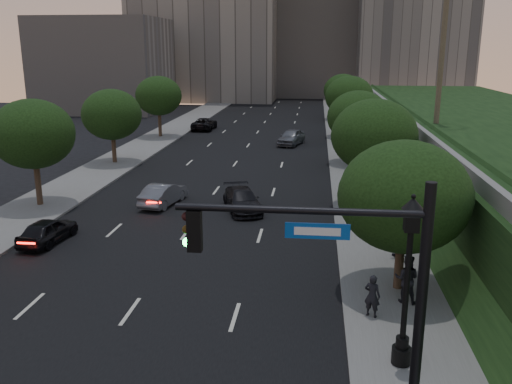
# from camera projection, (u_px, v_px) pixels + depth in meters

# --- Properties ---
(road_surface) EXTENTS (16.00, 140.00, 0.02)m
(road_surface) POSITION_uv_depth(u_px,v_px,m) (232.00, 169.00, 44.46)
(road_surface) COLOR black
(road_surface) RESTS_ON ground
(sidewalk_right) EXTENTS (4.50, 140.00, 0.15)m
(sidewalk_right) POSITION_uv_depth(u_px,v_px,m) (358.00, 171.00, 43.35)
(sidewalk_right) COLOR slate
(sidewalk_right) RESTS_ON ground
(sidewalk_left) EXTENTS (4.50, 140.00, 0.15)m
(sidewalk_left) POSITION_uv_depth(u_px,v_px,m) (111.00, 165.00, 45.53)
(sidewalk_left) COLOR slate
(sidewalk_left) RESTS_ON ground
(parapet_wall) EXTENTS (0.35, 90.00, 0.70)m
(parapet_wall) POSITION_uv_depth(u_px,v_px,m) (407.00, 122.00, 39.98)
(parapet_wall) COLOR slate
(parapet_wall) RESTS_ON embankment
(office_block_left) EXTENTS (26.00, 20.00, 32.00)m
(office_block_left) POSITION_uv_depth(u_px,v_px,m) (207.00, 12.00, 101.33)
(office_block_left) COLOR gray
(office_block_left) RESTS_ON ground
(office_block_mid) EXTENTS (22.00, 18.00, 26.00)m
(office_block_mid) POSITION_uv_depth(u_px,v_px,m) (315.00, 30.00, 109.58)
(office_block_mid) COLOR #A59F97
(office_block_mid) RESTS_ON ground
(office_block_right) EXTENTS (20.00, 22.00, 36.00)m
(office_block_right) POSITION_uv_depth(u_px,v_px,m) (412.00, 1.00, 100.61)
(office_block_right) COLOR gray
(office_block_right) RESTS_ON ground
(office_block_filler) EXTENTS (18.00, 16.00, 14.00)m
(office_block_filler) POSITION_uv_depth(u_px,v_px,m) (105.00, 65.00, 83.81)
(office_block_filler) COLOR #A59F97
(office_block_filler) RESTS_ON ground
(tree_right_a) EXTENTS (5.20, 5.20, 6.24)m
(tree_right_a) POSITION_uv_depth(u_px,v_px,m) (404.00, 196.00, 21.20)
(tree_right_a) COLOR #38281C
(tree_right_a) RESTS_ON ground
(tree_right_b) EXTENTS (5.20, 5.20, 6.74)m
(tree_right_b) POSITION_uv_depth(u_px,v_px,m) (374.00, 136.00, 32.60)
(tree_right_b) COLOR #38281C
(tree_right_b) RESTS_ON ground
(tree_right_c) EXTENTS (5.20, 5.20, 6.24)m
(tree_right_c) POSITION_uv_depth(u_px,v_px,m) (358.00, 117.00, 45.20)
(tree_right_c) COLOR #38281C
(tree_right_c) RESTS_ON ground
(tree_right_d) EXTENTS (5.20, 5.20, 6.74)m
(tree_right_d) POSITION_uv_depth(u_px,v_px,m) (349.00, 97.00, 58.52)
(tree_right_d) COLOR #38281C
(tree_right_d) RESTS_ON ground
(tree_right_e) EXTENTS (5.20, 5.20, 6.24)m
(tree_right_e) POSITION_uv_depth(u_px,v_px,m) (343.00, 91.00, 73.05)
(tree_right_e) COLOR #38281C
(tree_right_e) RESTS_ON ground
(tree_left_b) EXTENTS (5.00, 5.00, 6.71)m
(tree_left_b) POSITION_uv_depth(u_px,v_px,m) (33.00, 134.00, 32.85)
(tree_left_b) COLOR #38281C
(tree_left_b) RESTS_ON ground
(tree_left_c) EXTENTS (5.00, 5.00, 6.34)m
(tree_left_c) POSITION_uv_depth(u_px,v_px,m) (112.00, 115.00, 45.43)
(tree_left_c) COLOR #38281C
(tree_left_c) RESTS_ON ground
(tree_left_d) EXTENTS (5.00, 5.00, 6.71)m
(tree_left_d) POSITION_uv_depth(u_px,v_px,m) (159.00, 96.00, 58.77)
(tree_left_d) COLOR #38281C
(tree_left_d) RESTS_ON ground
(traffic_signal_mast) EXTENTS (5.68, 0.56, 7.00)m
(traffic_signal_mast) POSITION_uv_depth(u_px,v_px,m) (369.00, 325.00, 12.09)
(traffic_signal_mast) COLOR black
(traffic_signal_mast) RESTS_ON ground
(street_lamp) EXTENTS (0.64, 0.64, 5.62)m
(street_lamp) POSITION_uv_depth(u_px,v_px,m) (406.00, 290.00, 16.24)
(street_lamp) COLOR black
(street_lamp) RESTS_ON ground
(sedan_near_left) EXTENTS (1.93, 3.97, 1.30)m
(sedan_near_left) POSITION_uv_depth(u_px,v_px,m) (48.00, 231.00, 27.53)
(sedan_near_left) COLOR black
(sedan_near_left) RESTS_ON ground
(sedan_mid_left) EXTENTS (2.26, 4.46, 1.40)m
(sedan_mid_left) POSITION_uv_depth(u_px,v_px,m) (164.00, 194.00, 34.21)
(sedan_mid_left) COLOR slate
(sedan_mid_left) RESTS_ON ground
(sedan_far_left) EXTENTS (2.47, 5.24, 1.45)m
(sedan_far_left) POSITION_uv_depth(u_px,v_px,m) (204.00, 124.00, 65.40)
(sedan_far_left) COLOR black
(sedan_far_left) RESTS_ON ground
(sedan_near_right) EXTENTS (3.25, 4.94, 1.33)m
(sedan_near_right) POSITION_uv_depth(u_px,v_px,m) (242.00, 200.00, 32.98)
(sedan_near_right) COLOR black
(sedan_near_right) RESTS_ON ground
(sedan_far_right) EXTENTS (3.06, 5.09, 1.62)m
(sedan_far_right) POSITION_uv_depth(u_px,v_px,m) (291.00, 137.00, 55.21)
(sedan_far_right) COLOR slate
(sedan_far_right) RESTS_ON ground
(pedestrian_a) EXTENTS (0.70, 0.60, 1.61)m
(pedestrian_a) POSITION_uv_depth(u_px,v_px,m) (372.00, 296.00, 19.63)
(pedestrian_a) COLOR black
(pedestrian_a) RESTS_ON sidewalk_right
(pedestrian_b) EXTENTS (1.09, 0.95, 1.92)m
(pedestrian_b) POSITION_uv_depth(u_px,v_px,m) (407.00, 279.00, 20.70)
(pedestrian_b) COLOR black
(pedestrian_b) RESTS_ON sidewalk_right
(pedestrian_c) EXTENTS (1.10, 0.90, 1.75)m
(pedestrian_c) POSITION_uv_depth(u_px,v_px,m) (399.00, 239.00, 25.31)
(pedestrian_c) COLOR black
(pedestrian_c) RESTS_ON sidewalk_right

